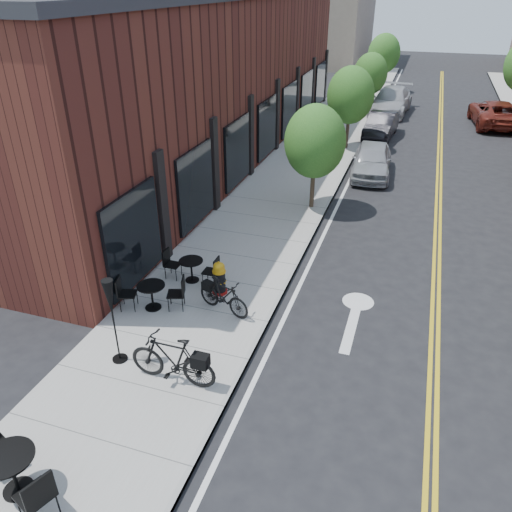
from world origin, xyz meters
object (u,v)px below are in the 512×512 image
(patio_umbrella, at_px, (111,304))
(parked_car_far, at_px, (495,113))
(bistro_set_b, at_px, (191,267))
(bistro_set_a, at_px, (11,469))
(fire_hydrant, at_px, (219,278))
(bistro_set_c, at_px, (152,293))
(parked_car_a, at_px, (372,160))
(parked_car_b, at_px, (381,125))
(parked_car_c, at_px, (391,101))
(bicycle_right, at_px, (224,296))
(bicycle_left, at_px, (172,360))

(patio_umbrella, height_order, parked_car_far, patio_umbrella)
(bistro_set_b, bearing_deg, patio_umbrella, -91.69)
(bistro_set_a, bearing_deg, fire_hydrant, 103.15)
(bistro_set_c, height_order, parked_car_a, parked_car_a)
(parked_car_b, bearing_deg, bistro_set_a, -93.82)
(bistro_set_a, relative_size, parked_car_c, 0.37)
(bicycle_right, xyz_separation_m, parked_car_b, (2.02, 18.38, 0.06))
(bicycle_right, bearing_deg, bicycle_left, -163.05)
(parked_car_a, bearing_deg, fire_hydrant, -107.57)
(bicycle_right, distance_m, bistro_set_b, 1.83)
(bicycle_right, distance_m, bistro_set_a, 6.06)
(fire_hydrant, height_order, parked_car_b, parked_car_b)
(bicycle_right, bearing_deg, parked_car_far, -1.07)
(bistro_set_b, distance_m, parked_car_far, 23.90)
(fire_hydrant, bearing_deg, parked_car_a, 88.49)
(parked_car_a, bearing_deg, parked_car_b, 88.48)
(fire_hydrant, bearing_deg, parked_car_b, 94.23)
(parked_car_far, bearing_deg, patio_umbrella, 63.12)
(bicycle_right, xyz_separation_m, patio_umbrella, (-1.55, -2.47, 1.03))
(bistro_set_c, distance_m, patio_umbrella, 2.32)
(bicycle_left, relative_size, parked_car_a, 0.48)
(bistro_set_c, relative_size, parked_car_c, 0.31)
(bicycle_left, bearing_deg, bistro_set_b, -160.37)
(fire_hydrant, xyz_separation_m, parked_car_c, (2.46, 23.52, 0.22))
(bicycle_right, distance_m, parked_car_c, 24.41)
(bicycle_right, height_order, bistro_set_a, bistro_set_a)
(bicycle_right, height_order, parked_car_c, parked_car_c)
(bistro_set_c, xyz_separation_m, patio_umbrella, (0.27, -2.05, 1.05))
(bistro_set_b, relative_size, bistro_set_c, 0.91)
(parked_car_a, bearing_deg, parked_car_c, 87.35)
(bistro_set_c, bearing_deg, parked_car_a, 52.97)
(fire_hydrant, relative_size, bicycle_right, 0.61)
(bistro_set_c, bearing_deg, parked_car_c, 62.46)
(parked_car_b, bearing_deg, bistro_set_c, -97.37)
(parked_car_b, distance_m, parked_car_c, 5.94)
(bicycle_left, distance_m, bistro_set_c, 2.88)
(bistro_set_b, relative_size, parked_car_a, 0.38)
(fire_hydrant, height_order, parked_car_a, parked_car_a)
(bicycle_right, distance_m, parked_car_b, 18.50)
(bistro_set_b, bearing_deg, bicycle_left, -70.30)
(bistro_set_c, height_order, patio_umbrella, patio_umbrella)
(patio_umbrella, height_order, parked_car_b, patio_umbrella)
(bistro_set_b, bearing_deg, parked_car_a, 71.39)
(bicycle_right, relative_size, bistro_set_a, 0.79)
(bistro_set_b, distance_m, parked_car_b, 17.59)
(patio_umbrella, relative_size, parked_car_c, 0.38)
(bistro_set_a, height_order, parked_car_c, parked_car_c)
(bistro_set_a, bearing_deg, parked_car_a, 99.57)
(bicycle_right, distance_m, bistro_set_c, 1.87)
(bicycle_left, xyz_separation_m, bistro_set_a, (-1.31, -3.19, -0.05))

